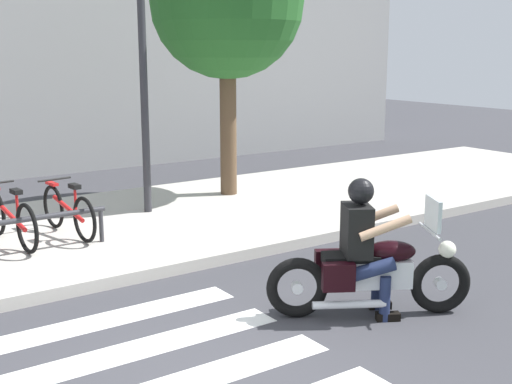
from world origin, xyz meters
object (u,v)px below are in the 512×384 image
Objects in this scene: bicycle_4 at (10,218)px; tree_near_rack at (227,3)px; motorcycle at (371,272)px; bicycle_5 at (68,211)px; street_lamp at (143,72)px; rider at (364,238)px.

tree_near_rack reaches higher than bicycle_4.
motorcycle reaches higher than bicycle_5.
bicycle_5 is at bearing -157.14° from street_lamp.
motorcycle is 0.37m from rider.
tree_near_rack is at bearing 12.71° from street_lamp.
street_lamp is at bearing 15.55° from bicycle_4.
tree_near_rack is (1.59, 5.21, 2.98)m from motorcycle.
motorcycle is 6.21m from tree_near_rack.
tree_near_rack is at bearing 17.51° from bicycle_5.
bicycle_4 is 0.78m from bicycle_5.
bicycle_4 is at bearing -164.45° from street_lamp.
rider is at bearing -88.63° from street_lamp.
street_lamp is (1.50, 0.63, 1.83)m from bicycle_5.
bicycle_5 is (-1.68, 4.17, 0.04)m from motorcycle.
tree_near_rack is (4.05, 1.03, 2.93)m from bicycle_4.
bicycle_5 is at bearing 0.01° from bicycle_4.
motorcycle is 1.32× the size of rider.
street_lamp is (2.28, 0.63, 1.82)m from bicycle_4.
bicycle_5 is at bearing -162.49° from tree_near_rack.
bicycle_5 is (0.77, 0.00, -0.01)m from bicycle_4.
street_lamp is (-0.18, 4.81, 1.87)m from motorcycle.
bicycle_4 is 0.37× the size of tree_near_rack.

